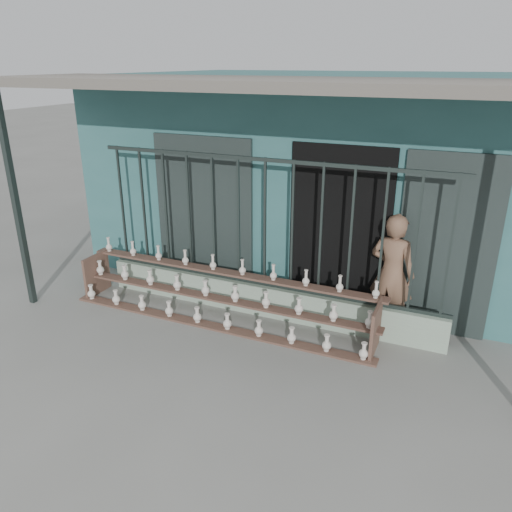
% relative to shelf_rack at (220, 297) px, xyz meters
% --- Properties ---
extents(ground, '(60.00, 60.00, 0.00)m').
position_rel_shelf_rack_xyz_m(ground, '(0.50, -0.89, -0.36)').
color(ground, slate).
extents(workshop_building, '(7.40, 6.60, 3.21)m').
position_rel_shelf_rack_xyz_m(workshop_building, '(0.50, 3.34, 1.26)').
color(workshop_building, '#2D5E5F').
rests_on(workshop_building, ground).
extents(parapet_wall, '(5.00, 0.20, 0.45)m').
position_rel_shelf_rack_xyz_m(parapet_wall, '(0.50, 0.41, -0.13)').
color(parapet_wall, '#8EA68F').
rests_on(parapet_wall, ground).
extents(security_fence, '(5.00, 0.04, 1.80)m').
position_rel_shelf_rack_xyz_m(security_fence, '(0.50, 0.41, 0.99)').
color(security_fence, '#283330').
rests_on(security_fence, parapet_wall).
extents(shelf_rack, '(4.50, 0.68, 0.85)m').
position_rel_shelf_rack_xyz_m(shelf_rack, '(0.00, 0.00, 0.00)').
color(shelf_rack, brown).
rests_on(shelf_rack, ground).
extents(elderly_woman, '(0.66, 0.50, 1.63)m').
position_rel_shelf_rack_xyz_m(elderly_woman, '(2.19, 0.68, 0.46)').
color(elderly_woman, brown).
rests_on(elderly_woman, ground).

